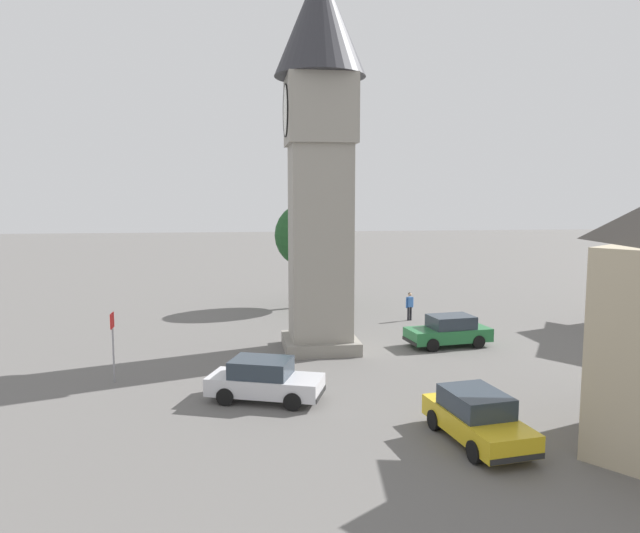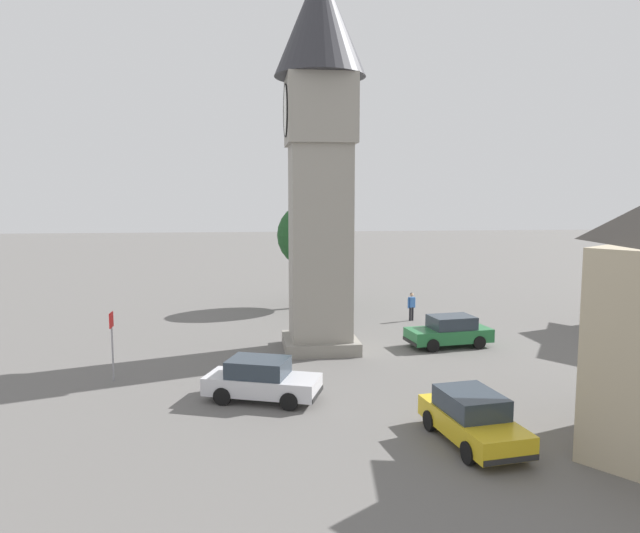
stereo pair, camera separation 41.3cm
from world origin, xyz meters
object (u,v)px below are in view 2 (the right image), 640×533
object	(u,v)px
car_blue_kerb	(472,418)
road_sign	(112,335)
clock_tower	(320,128)
car_silver_kerb	(261,380)
car_red_corner	(449,331)
pedestrian	(411,304)
tree	(310,235)

from	to	relation	value
car_blue_kerb	road_sign	world-z (taller)	road_sign
clock_tower	car_silver_kerb	world-z (taller)	clock_tower
car_silver_kerb	car_red_corner	size ratio (longest dim) A/B	1.03
car_red_corner	pedestrian	distance (m)	6.25
car_red_corner	clock_tower	bearing A→B (deg)	-92.22
car_blue_kerb	road_sign	xyz separation A→B (m)	(-7.52, -12.02, 1.14)
car_blue_kerb	pedestrian	xyz separation A→B (m)	(-17.53, 3.08, 0.25)
car_silver_kerb	pedestrian	size ratio (longest dim) A/B	2.63
car_red_corner	car_blue_kerb	bearing A→B (deg)	-16.00
clock_tower	road_sign	xyz separation A→B (m)	(4.01, -8.84, -8.65)
car_silver_kerb	tree	world-z (taller)	tree
car_silver_kerb	car_red_corner	xyz separation A→B (m)	(-6.71, 9.41, 0.00)
car_red_corner	car_silver_kerb	bearing A→B (deg)	-54.49
clock_tower	car_silver_kerb	distance (m)	12.38
pedestrian	clock_tower	bearing A→B (deg)	-46.19
road_sign	car_silver_kerb	bearing A→B (deg)	63.20
car_blue_kerb	tree	size ratio (longest dim) A/B	0.61
clock_tower	tree	world-z (taller)	clock_tower
clock_tower	pedestrian	distance (m)	12.88
car_red_corner	road_sign	size ratio (longest dim) A/B	1.54
car_silver_kerb	pedestrian	world-z (taller)	pedestrian
clock_tower	car_red_corner	size ratio (longest dim) A/B	4.20
car_silver_kerb	pedestrian	bearing A→B (deg)	144.48
clock_tower	car_red_corner	world-z (taller)	clock_tower
car_red_corner	tree	size ratio (longest dim) A/B	0.61
car_red_corner	tree	world-z (taller)	tree
tree	car_blue_kerb	bearing A→B (deg)	6.21
car_blue_kerb	car_silver_kerb	distance (m)	7.68
clock_tower	road_sign	distance (m)	13.00
car_blue_kerb	road_sign	bearing A→B (deg)	-122.03
pedestrian	road_sign	world-z (taller)	road_sign
car_blue_kerb	car_red_corner	world-z (taller)	same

